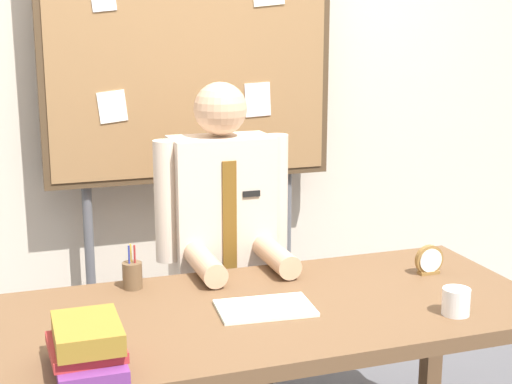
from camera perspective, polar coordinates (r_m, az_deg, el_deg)
back_wall at (r=3.59m, az=-5.74°, el=7.88°), size 6.40×0.08×2.70m
desk at (r=2.56m, az=1.36°, el=-10.32°), size 1.82×0.83×0.73m
person at (r=3.09m, az=-2.54°, el=-5.90°), size 0.55×0.56×1.43m
bulletin_board at (r=3.39m, az=-4.99°, el=10.03°), size 1.32×0.09×2.10m
book_stack at (r=2.13m, az=-12.63°, el=-11.41°), size 0.20×0.29×0.14m
open_notebook at (r=2.50m, az=0.69°, el=-8.79°), size 0.33×0.23×0.01m
desk_clock at (r=2.89m, az=12.99°, el=-5.12°), size 0.11×0.04×0.11m
coffee_mug at (r=2.53m, az=14.92°, el=-8.02°), size 0.09×0.09×0.09m
pen_holder at (r=2.71m, az=-9.35°, el=-6.22°), size 0.07×0.07×0.16m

